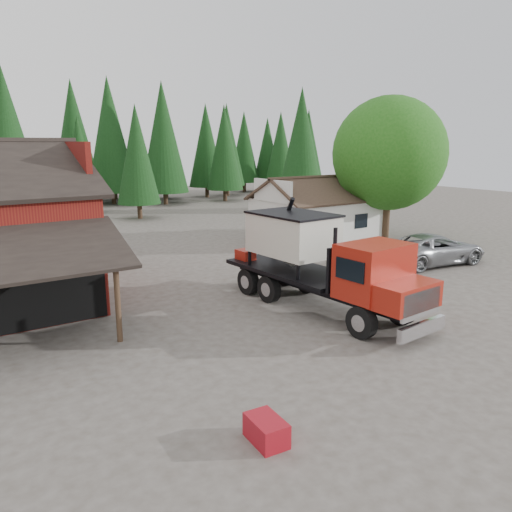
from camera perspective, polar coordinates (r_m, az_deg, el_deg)
ground at (r=19.48m, az=2.78°, el=-8.12°), size 120.00×120.00×0.00m
farmhouse at (r=36.87m, az=6.94°, el=4.50°), size 8.60×6.42×4.65m
deciduous_tree at (r=37.19m, az=15.00°, el=10.80°), size 8.00×8.00×10.20m
conifer_backdrop at (r=58.00m, az=-22.98°, el=4.94°), size 76.00×16.00×16.00m
near_pine_b at (r=47.66m, az=-13.45°, el=11.22°), size 3.96×3.96×10.40m
near_pine_c at (r=52.23m, az=5.21°, el=12.73°), size 4.84×4.84×12.40m
near_pine_d at (r=49.03m, az=-26.51°, el=12.05°), size 5.28×5.28×13.40m
feed_truck at (r=21.17m, az=7.35°, el=-0.45°), size 3.48×10.27×4.57m
silver_car at (r=30.97m, az=19.60°, el=0.78°), size 6.75×3.86×1.78m
equip_box at (r=12.53m, az=1.19°, el=-19.30°), size 0.79×1.15×0.60m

